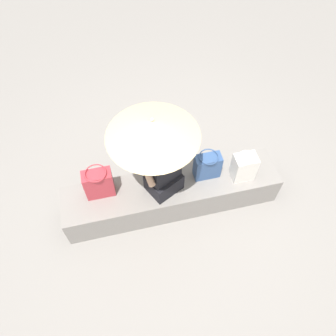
# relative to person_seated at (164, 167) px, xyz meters

# --- Properties ---
(ground_plane) EXTENTS (14.00, 14.00, 0.00)m
(ground_plane) POSITION_rel_person_seated_xyz_m (0.09, 0.01, -0.79)
(ground_plane) COLOR gray
(stone_bench) EXTENTS (2.43, 0.50, 0.40)m
(stone_bench) POSITION_rel_person_seated_xyz_m (0.09, 0.01, -0.59)
(stone_bench) COLOR gray
(stone_bench) RESTS_ON ground
(person_seated) EXTENTS (0.51, 0.40, 0.90)m
(person_seated) POSITION_rel_person_seated_xyz_m (0.00, 0.00, 0.00)
(person_seated) COLOR black
(person_seated) RESTS_ON stone_bench
(parasol) EXTENTS (0.85, 0.85, 1.11)m
(parasol) POSITION_rel_person_seated_xyz_m (-0.09, 0.00, 0.60)
(parasol) COLOR #B7B7BC
(parasol) RESTS_ON stone_bench
(handbag_black) EXTENTS (0.24, 0.18, 0.36)m
(handbag_black) POSITION_rel_person_seated_xyz_m (0.88, -0.05, -0.21)
(handbag_black) COLOR silver
(handbag_black) RESTS_ON stone_bench
(tote_bag_canvas) EXTENTS (0.30, 0.22, 0.38)m
(tote_bag_canvas) POSITION_rel_person_seated_xyz_m (-0.67, 0.09, -0.20)
(tote_bag_canvas) COLOR #B2333D
(tote_bag_canvas) RESTS_ON stone_bench
(shoulder_bag_spare) EXTENTS (0.28, 0.21, 0.34)m
(shoulder_bag_spare) POSITION_rel_person_seated_xyz_m (0.50, 0.06, -0.22)
(shoulder_bag_spare) COLOR #335184
(shoulder_bag_spare) RESTS_ON stone_bench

